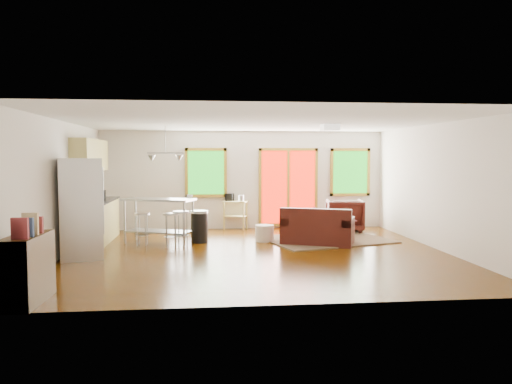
{
  "coord_description": "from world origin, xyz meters",
  "views": [
    {
      "loc": [
        -1.04,
        -9.74,
        1.91
      ],
      "look_at": [
        0.0,
        0.3,
        1.2
      ],
      "focal_mm": 35.0,
      "sensor_mm": 36.0,
      "label": 1
    }
  ],
  "objects": [
    {
      "name": "floor",
      "position": [
        0.0,
        0.0,
        -0.01
      ],
      "size": [
        7.5,
        7.0,
        0.02
      ],
      "primitive_type": "cube",
      "color": "#311801",
      "rests_on": "ground"
    },
    {
      "name": "french_doors",
      "position": [
        1.2,
        3.46,
        1.1
      ],
      "size": [
        1.6,
        0.05,
        2.1
      ],
      "color": "#B41305",
      "rests_on": "back_wall"
    },
    {
      "name": "right_wall",
      "position": [
        3.76,
        0.0,
        1.3
      ],
      "size": [
        0.02,
        7.0,
        2.6
      ],
      "primitive_type": "cube",
      "color": "beige",
      "rests_on": "ground"
    },
    {
      "name": "island",
      "position": [
        -2.05,
        1.4,
        0.68
      ],
      "size": [
        1.69,
        1.15,
        0.99
      ],
      "rotation": [
        0.0,
        0.0,
        -0.37
      ],
      "color": "#B7BABC",
      "rests_on": "floor"
    },
    {
      "name": "ceiling_flush",
      "position": [
        1.6,
        0.6,
        2.53
      ],
      "size": [
        0.35,
        0.35,
        0.12
      ],
      "primitive_type": "cube",
      "color": "white",
      "rests_on": "ceiling"
    },
    {
      "name": "vase",
      "position": [
        1.56,
        1.85,
        0.52
      ],
      "size": [
        0.2,
        0.21,
        0.33
      ],
      "rotation": [
        0.0,
        0.0,
        -0.06
      ],
      "color": "silver",
      "rests_on": "coffee_table"
    },
    {
      "name": "pouf",
      "position": [
        0.31,
        1.39,
        0.18
      ],
      "size": [
        0.56,
        0.56,
        0.37
      ],
      "primitive_type": "cylinder",
      "rotation": [
        0.0,
        0.0,
        -0.41
      ],
      "color": "beige",
      "rests_on": "floor"
    },
    {
      "name": "pendant_light",
      "position": [
        -1.9,
        1.5,
        1.9
      ],
      "size": [
        0.8,
        0.18,
        0.79
      ],
      "color": "gray",
      "rests_on": "ceiling"
    },
    {
      "name": "loveseat",
      "position": [
        1.42,
        0.9,
        0.32
      ],
      "size": [
        1.74,
        1.38,
        0.81
      ],
      "rotation": [
        0.0,
        0.0,
        -0.38
      ],
      "color": "black",
      "rests_on": "floor"
    },
    {
      "name": "bar_stool_a",
      "position": [
        -2.39,
        1.19,
        0.52
      ],
      "size": [
        0.36,
        0.36,
        0.7
      ],
      "rotation": [
        0.0,
        0.0,
        -0.09
      ],
      "color": "#B7BABC",
      "rests_on": "floor"
    },
    {
      "name": "book",
      "position": [
        2.25,
        1.6,
        0.55
      ],
      "size": [
        0.23,
        0.06,
        0.3
      ],
      "primitive_type": "imported",
      "rotation": [
        0.0,
        0.0,
        0.15
      ],
      "color": "maroon",
      "rests_on": "coffee_table"
    },
    {
      "name": "front_wall",
      "position": [
        0.0,
        -3.51,
        1.3
      ],
      "size": [
        7.5,
        0.02,
        2.6
      ],
      "primitive_type": "cube",
      "color": "beige",
      "rests_on": "ground"
    },
    {
      "name": "trash_can",
      "position": [
        -1.16,
        1.4,
        0.36
      ],
      "size": [
        0.44,
        0.44,
        0.72
      ],
      "rotation": [
        0.0,
        0.0,
        -0.14
      ],
      "color": "black",
      "rests_on": "floor"
    },
    {
      "name": "cabinets",
      "position": [
        -3.49,
        1.7,
        0.93
      ],
      "size": [
        0.64,
        2.24,
        2.3
      ],
      "color": "tan",
      "rests_on": "floor"
    },
    {
      "name": "ceiling",
      "position": [
        0.0,
        0.0,
        2.61
      ],
      "size": [
        7.5,
        7.0,
        0.02
      ],
      "primitive_type": "cube",
      "color": "silver",
      "rests_on": "ground"
    },
    {
      "name": "rug",
      "position": [
        1.73,
        1.42,
        0.01
      ],
      "size": [
        3.18,
        2.77,
        0.03
      ],
      "primitive_type": "cube",
      "rotation": [
        0.0,
        0.0,
        0.3
      ],
      "color": "#425436",
      "rests_on": "floor"
    },
    {
      "name": "bar_stool_c",
      "position": [
        -1.55,
        0.98,
        0.56
      ],
      "size": [
        0.46,
        0.46,
        0.75
      ],
      "rotation": [
        0.0,
        0.0,
        -0.37
      ],
      "color": "#B7BABC",
      "rests_on": "floor"
    },
    {
      "name": "window_left",
      "position": [
        -1.0,
        3.46,
        1.5
      ],
      "size": [
        1.1,
        0.05,
        1.3
      ],
      "color": "#115710",
      "rests_on": "back_wall"
    },
    {
      "name": "ottoman",
      "position": [
        1.24,
        2.09,
        0.18
      ],
      "size": [
        0.57,
        0.57,
        0.35
      ],
      "primitive_type": "cube",
      "rotation": [
        0.0,
        0.0,
        0.07
      ],
      "color": "black",
      "rests_on": "floor"
    },
    {
      "name": "refrigerator",
      "position": [
        -3.34,
        -0.14,
        0.94
      ],
      "size": [
        0.91,
        0.89,
        1.89
      ],
      "rotation": [
        0.0,
        0.0,
        0.24
      ],
      "color": "#B7BABC",
      "rests_on": "floor"
    },
    {
      "name": "back_wall",
      "position": [
        0.0,
        3.51,
        1.3
      ],
      "size": [
        7.5,
        0.02,
        2.6
      ],
      "primitive_type": "cube",
      "color": "beige",
      "rests_on": "ground"
    },
    {
      "name": "kitchen_cart",
      "position": [
        -0.25,
        3.36,
        0.65
      ],
      "size": [
        0.72,
        0.59,
        0.95
      ],
      "rotation": [
        0.0,
        0.0,
        -0.36
      ],
      "color": "tan",
      "rests_on": "floor"
    },
    {
      "name": "coffee_table",
      "position": [
        1.84,
        2.07,
        0.31
      ],
      "size": [
        0.98,
        0.71,
        0.36
      ],
      "rotation": [
        0.0,
        0.0,
        0.21
      ],
      "color": "#312008",
      "rests_on": "floor"
    },
    {
      "name": "bar_stool_b",
      "position": [
        -1.75,
        0.85,
        0.54
      ],
      "size": [
        0.34,
        0.34,
        0.73
      ],
      "rotation": [
        0.0,
        0.0,
        0.0
      ],
      "color": "#B7BABC",
      "rests_on": "floor"
    },
    {
      "name": "armchair",
      "position": [
        2.52,
        2.61,
        0.46
      ],
      "size": [
        1.01,
        0.96,
        0.92
      ],
      "primitive_type": "imported",
      "rotation": [
        0.0,
        0.0,
        2.99
      ],
      "color": "black",
      "rests_on": "floor"
    },
    {
      "name": "cup",
      "position": [
        -1.38,
        1.7,
        1.02
      ],
      "size": [
        0.14,
        0.11,
        0.13
      ],
      "primitive_type": "imported",
      "rotation": [
        0.0,
        0.0,
        0.05
      ],
      "color": "silver",
      "rests_on": "island"
    },
    {
      "name": "left_wall",
      "position": [
        -3.76,
        0.0,
        1.3
      ],
      "size": [
        0.02,
        7.0,
        2.6
      ],
      "primitive_type": "cube",
      "color": "beige",
      "rests_on": "ground"
    },
    {
      "name": "bookshelf",
      "position": [
        -3.35,
        -3.06,
        0.47
      ],
      "size": [
        0.43,
        1.02,
        1.19
      ],
      "rotation": [
        0.0,
        0.0,
        -0.03
      ],
      "color": "#312008",
      "rests_on": "floor"
    },
    {
      "name": "window_right",
      "position": [
        2.9,
        3.46,
        1.5
      ],
      "size": [
        1.1,
        0.05,
        1.3
      ],
      "color": "#115710",
      "rests_on": "back_wall"
    }
  ]
}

